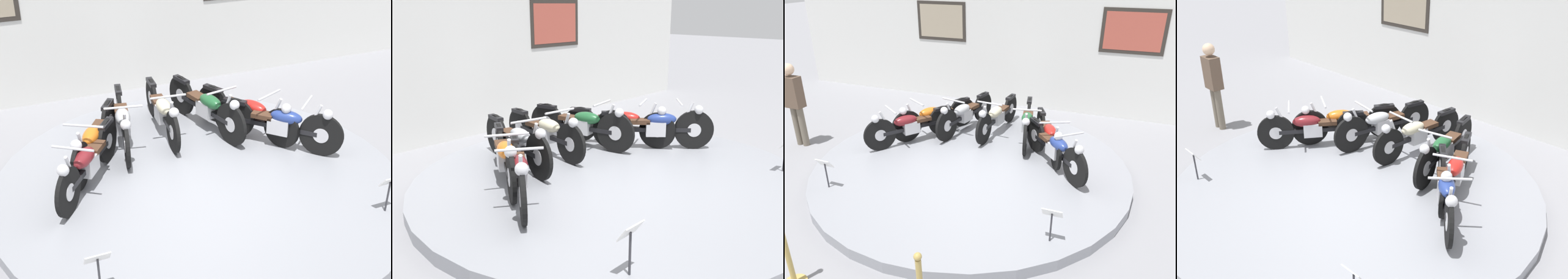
# 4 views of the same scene
# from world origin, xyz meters

# --- Properties ---
(ground_plane) EXTENTS (60.00, 60.00, 0.00)m
(ground_plane) POSITION_xyz_m (0.00, 0.00, 0.00)
(ground_plane) COLOR gray
(display_platform) EXTENTS (5.58, 5.58, 0.17)m
(display_platform) POSITION_xyz_m (0.00, 0.00, 0.09)
(display_platform) COLOR gray
(display_platform) RESTS_ON ground_plane
(back_wall) EXTENTS (14.00, 0.22, 3.79)m
(back_wall) POSITION_xyz_m (0.00, 3.84, 1.90)
(back_wall) COLOR silver
(back_wall) RESTS_ON ground_plane
(motorcycle_maroon) EXTENTS (1.19, 1.65, 0.79)m
(motorcycle_maroon) POSITION_xyz_m (-1.44, 0.34, 0.55)
(motorcycle_maroon) COLOR black
(motorcycle_maroon) RESTS_ON display_platform
(motorcycle_orange) EXTENTS (1.07, 1.74, 0.80)m
(motorcycle_orange) POSITION_xyz_m (-1.21, 0.90, 0.56)
(motorcycle_orange) COLOR black
(motorcycle_orange) RESTS_ON display_platform
(motorcycle_silver) EXTENTS (0.58, 1.97, 0.80)m
(motorcycle_silver) POSITION_xyz_m (-0.69, 1.30, 0.56)
(motorcycle_silver) COLOR black
(motorcycle_silver) RESTS_ON display_platform
(motorcycle_cream) EXTENTS (0.54, 1.97, 0.79)m
(motorcycle_cream) POSITION_xyz_m (-0.00, 1.44, 0.55)
(motorcycle_cream) COLOR black
(motorcycle_cream) RESTS_ON display_platform
(motorcycle_green) EXTENTS (0.59, 1.98, 0.81)m
(motorcycle_green) POSITION_xyz_m (0.69, 1.30, 0.57)
(motorcycle_green) COLOR black
(motorcycle_green) RESTS_ON display_platform
(motorcycle_red) EXTENTS (0.86, 1.81, 0.78)m
(motorcycle_red) POSITION_xyz_m (1.21, 0.89, 0.54)
(motorcycle_red) COLOR black
(motorcycle_red) RESTS_ON display_platform
(motorcycle_blue) EXTENTS (1.36, 1.53, 0.80)m
(motorcycle_blue) POSITION_xyz_m (1.44, 0.34, 0.56)
(motorcycle_blue) COLOR black
(motorcycle_blue) RESTS_ON display_platform
(info_placard_front_left) EXTENTS (0.26, 0.11, 0.51)m
(info_placard_front_left) POSITION_xyz_m (-1.80, -1.65, 0.54)
(info_placard_front_left) COLOR #333338
(info_placard_front_left) RESTS_ON display_platform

